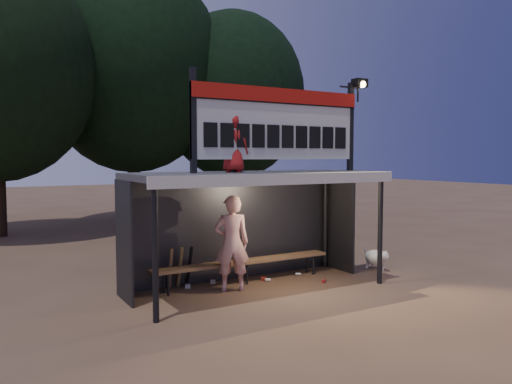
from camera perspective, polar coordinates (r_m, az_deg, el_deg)
ground at (r=10.07m, az=0.18°, el=-11.03°), size 80.00×80.00×0.00m
player at (r=9.79m, az=-2.79°, el=-5.84°), size 0.80×0.66×1.88m
child_a at (r=9.78m, az=-2.68°, el=5.21°), size 0.61×0.58×1.00m
child_b at (r=9.54m, az=-2.56°, el=5.55°), size 0.64×0.61×1.10m
dugout_shelter at (r=9.96m, az=-0.54°, el=-0.40°), size 5.10×2.08×2.32m
scoreboard_assembly at (r=10.04m, az=2.97°, el=8.07°), size 4.10×0.27×1.99m
bench at (r=10.43m, az=-1.38°, el=-8.05°), size 4.00×0.35×0.48m
tree_mid at (r=21.04m, az=-13.96°, el=13.61°), size 7.22×7.22×10.36m
tree_right at (r=21.49m, az=-2.66°, el=10.89°), size 6.08×6.08×8.72m
dog at (r=12.03m, az=13.60°, el=-7.29°), size 0.36×0.81×0.49m
bats at (r=10.12m, az=-8.69°, el=-8.49°), size 0.47×0.32×0.84m
litter at (r=10.60m, az=0.31°, el=-10.06°), size 2.74×1.22×0.08m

